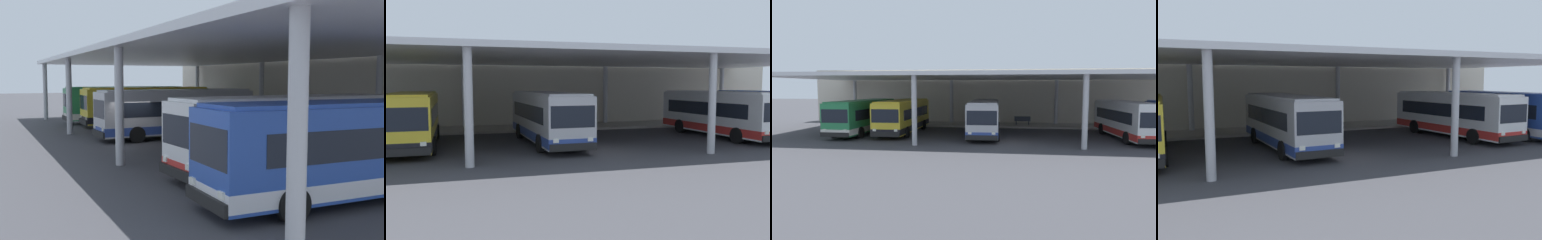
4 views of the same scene
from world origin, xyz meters
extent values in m
plane|color=#3D3D42|center=(0.00, 0.00, 0.00)|extent=(200.00, 200.00, 0.00)
cube|color=#A39E93|center=(0.00, 11.75, 0.09)|extent=(42.00, 4.50, 0.18)
cube|color=beige|center=(0.00, 15.00, 3.29)|extent=(48.00, 1.60, 6.57)
cube|color=silver|center=(0.00, 5.50, 5.40)|extent=(40.00, 17.00, 0.30)
cylinder|color=#B2B2B7|center=(-6.17, -2.50, 2.62)|extent=(0.40, 0.40, 5.25)
cylinder|color=#B2B2B7|center=(-6.17, 13.50, 2.62)|extent=(0.40, 0.40, 5.25)
cylinder|color=#B2B2B7|center=(6.17, -2.50, 2.62)|extent=(0.40, 0.40, 5.25)
cylinder|color=#B2B2B7|center=(6.17, 13.50, 2.62)|extent=(0.40, 0.40, 5.25)
cylinder|color=#B2B2B7|center=(18.50, 13.50, 2.62)|extent=(0.40, 0.40, 5.25)
cube|color=yellow|center=(-9.19, 4.29, 1.70)|extent=(2.70, 10.45, 2.70)
cube|color=black|center=(-9.19, 4.29, 0.70)|extent=(2.72, 10.47, 0.50)
cube|color=black|center=(-9.20, 4.44, 2.00)|extent=(2.70, 8.57, 0.90)
cube|color=black|center=(-9.10, -0.86, 2.05)|extent=(2.30, 0.16, 1.10)
cube|color=black|center=(-9.09, -0.95, 0.55)|extent=(2.45, 0.21, 0.36)
cube|color=yellow|center=(-9.19, 4.29, 3.11)|extent=(2.49, 10.03, 0.12)
cube|color=yellow|center=(-9.10, -0.83, 2.87)|extent=(1.75, 0.15, 0.28)
cube|color=white|center=(-8.20, -0.92, 0.90)|extent=(0.28, 0.09, 0.20)
cylinder|color=black|center=(-7.91, 1.09, 0.50)|extent=(0.30, 1.01, 1.00)
cylinder|color=black|center=(-10.47, 7.13, 0.50)|extent=(0.30, 1.01, 1.00)
cylinder|color=black|center=(-8.02, 7.17, 0.50)|extent=(0.30, 1.01, 1.00)
cube|color=#B7B7BC|center=(-1.37, 3.54, 1.70)|extent=(2.90, 10.49, 2.70)
cube|color=#2D4799|center=(-1.37, 3.54, 0.70)|extent=(2.92, 10.51, 0.50)
cube|color=black|center=(-1.38, 3.69, 2.00)|extent=(2.87, 8.62, 0.90)
cube|color=black|center=(-1.17, -1.60, 2.05)|extent=(2.30, 0.21, 1.10)
cube|color=black|center=(-1.17, -1.69, 0.55)|extent=(2.45, 0.25, 0.36)
cube|color=silver|center=(-1.37, 3.54, 3.11)|extent=(2.68, 10.06, 0.12)
cube|color=yellow|center=(-1.18, -1.57, 2.87)|extent=(1.75, 0.19, 0.28)
cube|color=white|center=(-2.07, -1.72, 0.90)|extent=(0.28, 0.09, 0.20)
cube|color=white|center=(-0.27, -1.65, 0.90)|extent=(0.28, 0.09, 0.20)
cylinder|color=black|center=(-2.47, 0.28, 0.50)|extent=(0.32, 1.01, 1.00)
cylinder|color=black|center=(-0.02, 0.37, 0.50)|extent=(0.32, 1.01, 1.00)
cylinder|color=black|center=(-2.71, 6.36, 0.50)|extent=(0.32, 1.01, 1.00)
cylinder|color=black|center=(-0.26, 6.45, 0.50)|extent=(0.32, 1.01, 1.00)
cube|color=white|center=(10.85, 3.32, 1.70)|extent=(3.06, 10.52, 2.70)
cube|color=red|center=(10.85, 3.32, 0.70)|extent=(3.08, 10.54, 0.50)
cube|color=black|center=(10.84, 3.47, 2.00)|extent=(3.00, 8.65, 0.90)
cube|color=white|center=(10.85, 3.32, 3.11)|extent=(2.84, 10.09, 0.12)
cube|color=white|center=(10.23, -1.95, 0.90)|extent=(0.28, 0.10, 0.20)
cylinder|color=black|center=(9.80, 0.03, 0.50)|extent=(0.33, 1.01, 1.00)
cylinder|color=black|center=(12.25, 0.16, 0.50)|extent=(0.33, 1.01, 1.00)
cylinder|color=black|center=(9.47, 6.11, 0.50)|extent=(0.33, 1.01, 1.00)
cylinder|color=black|center=(11.91, 6.24, 0.50)|extent=(0.33, 1.01, 1.00)
cylinder|color=black|center=(13.77, 5.53, 0.50)|extent=(0.31, 1.01, 1.00)
cylinder|color=black|center=(16.22, 5.47, 0.50)|extent=(0.31, 1.01, 1.00)
cube|color=#383D47|center=(2.28, 11.75, 0.63)|extent=(1.80, 0.44, 0.08)
cube|color=#383D47|center=(2.28, 11.95, 0.88)|extent=(1.80, 0.06, 0.44)
cube|color=#2D2D33|center=(1.58, 11.75, 0.41)|extent=(0.10, 0.36, 0.45)
cube|color=#2D2D33|center=(2.98, 11.75, 0.41)|extent=(0.10, 0.36, 0.45)
camera|label=1|loc=(25.43, -8.09, 3.88)|focal=41.69mm
camera|label=2|loc=(-6.51, -20.43, 3.65)|focal=37.17mm
camera|label=3|loc=(1.07, -27.21, 4.30)|focal=31.92mm
camera|label=4|loc=(-7.50, -18.85, 4.07)|focal=36.38mm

